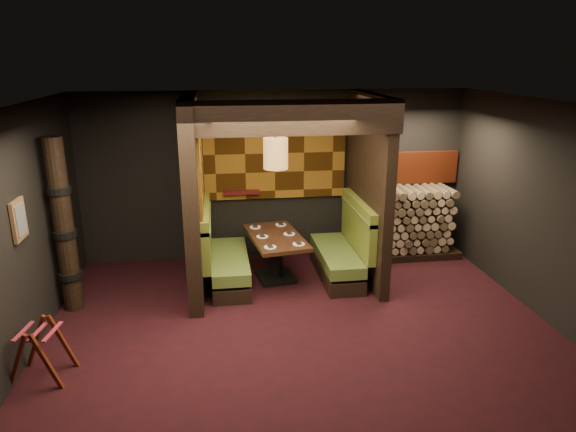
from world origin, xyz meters
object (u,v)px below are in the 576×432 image
(booth_bench_left, at_px, (223,258))
(dining_table, at_px, (276,250))
(booth_bench_right, at_px, (343,252))
(pendant_lamp, at_px, (276,153))
(luggage_rack, at_px, (41,349))
(totem_column, at_px, (64,227))
(firewood_stack, at_px, (409,222))

(booth_bench_left, bearing_deg, dining_table, 0.96)
(booth_bench_right, xyz_separation_m, pendant_lamp, (-1.07, -0.04, 1.62))
(luggage_rack, xyz_separation_m, totem_column, (-0.08, 1.64, 0.85))
(luggage_rack, relative_size, firewood_stack, 0.40)
(booth_bench_left, distance_m, dining_table, 0.83)
(dining_table, height_order, totem_column, totem_column)
(pendant_lamp, bearing_deg, booth_bench_right, 1.94)
(pendant_lamp, relative_size, totem_column, 0.44)
(firewood_stack, bearing_deg, totem_column, -166.81)
(luggage_rack, height_order, firewood_stack, firewood_stack)
(totem_column, bearing_deg, pendant_lamp, 10.00)
(dining_table, xyz_separation_m, pendant_lamp, (-0.00, -0.05, 1.52))
(booth_bench_left, bearing_deg, booth_bench_right, 0.00)
(pendant_lamp, height_order, totem_column, pendant_lamp)
(booth_bench_right, bearing_deg, totem_column, -172.14)
(booth_bench_left, bearing_deg, luggage_rack, -132.54)
(booth_bench_right, bearing_deg, dining_table, 179.26)
(booth_bench_left, relative_size, luggage_rack, 2.31)
(dining_table, xyz_separation_m, firewood_stack, (2.42, 0.69, 0.12))
(booth_bench_right, xyz_separation_m, firewood_stack, (1.35, 0.70, 0.21))
(booth_bench_left, xyz_separation_m, booth_bench_right, (1.89, 0.00, 0.00))
(dining_table, bearing_deg, luggage_rack, -142.14)
(pendant_lamp, bearing_deg, luggage_rack, -142.77)
(luggage_rack, bearing_deg, firewood_stack, 28.80)
(dining_table, bearing_deg, firewood_stack, 15.82)
(totem_column, relative_size, firewood_stack, 1.39)
(luggage_rack, distance_m, firewood_stack, 6.00)
(booth_bench_right, distance_m, firewood_stack, 1.54)
(dining_table, xyz_separation_m, totem_column, (-2.91, -0.56, 0.69))
(booth_bench_right, height_order, pendant_lamp, pendant_lamp)
(booth_bench_left, height_order, pendant_lamp, pendant_lamp)
(booth_bench_left, bearing_deg, firewood_stack, 12.17)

